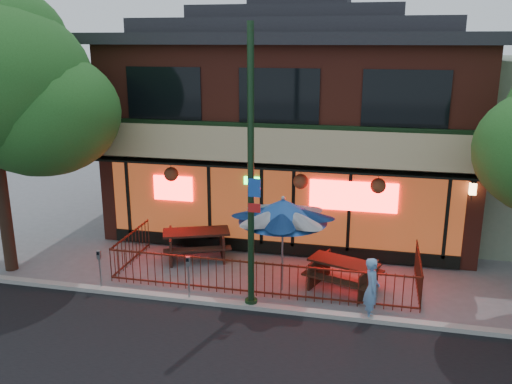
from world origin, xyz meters
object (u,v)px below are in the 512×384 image
at_px(street_light, 251,188).
at_px(patio_umbrella, 283,210).
at_px(parking_meter_far, 99,264).
at_px(picnic_table_right, 343,270).
at_px(parking_meter_near, 188,271).
at_px(pedestrian, 372,289).
at_px(picnic_table_left, 196,240).

bearing_deg(street_light, patio_umbrella, 61.55).
xyz_separation_m(street_light, parking_meter_far, (-4.20, 0.00, -2.37)).
bearing_deg(street_light, picnic_table_right, 35.90).
bearing_deg(picnic_table_right, parking_meter_far, -166.02).
relative_size(parking_meter_near, parking_meter_far, 1.08).
bearing_deg(parking_meter_near, picnic_table_right, 23.51).
height_order(pedestrian, parking_meter_near, pedestrian).
xyz_separation_m(parking_meter_near, parking_meter_far, (-2.56, 0.08, -0.06)).
distance_m(picnic_table_right, parking_meter_near, 4.22).
height_order(street_light, patio_umbrella, street_light).
bearing_deg(picnic_table_left, pedestrian, -26.98).
bearing_deg(parking_meter_far, pedestrian, 0.40).
xyz_separation_m(picnic_table_right, parking_meter_near, (-3.86, -1.68, 0.32)).
bearing_deg(picnic_table_left, parking_meter_far, -122.49).
distance_m(street_light, parking_meter_near, 2.83).
height_order(picnic_table_right, patio_umbrella, patio_umbrella).
height_order(pedestrian, parking_meter_far, pedestrian).
height_order(picnic_table_left, parking_meter_far, parking_meter_far).
bearing_deg(parking_meter_far, street_light, -0.04).
xyz_separation_m(patio_umbrella, pedestrian, (2.39, -1.05, -1.49)).
distance_m(picnic_table_left, pedestrian, 6.07).
height_order(street_light, parking_meter_near, street_light).
xyz_separation_m(patio_umbrella, parking_meter_far, (-4.80, -1.10, -1.50)).
bearing_deg(picnic_table_left, picnic_table_right, -14.57).
bearing_deg(picnic_table_right, pedestrian, -63.43).
xyz_separation_m(picnic_table_left, patio_umbrella, (3.02, -1.70, 1.71)).
distance_m(patio_umbrella, parking_meter_far, 5.15).
distance_m(parking_meter_near, parking_meter_far, 2.56).
relative_size(picnic_table_right, parking_meter_near, 1.79).
bearing_deg(street_light, parking_meter_near, -177.31).
bearing_deg(street_light, parking_meter_far, 179.96).
height_order(street_light, picnic_table_left, street_light).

